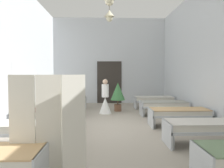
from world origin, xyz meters
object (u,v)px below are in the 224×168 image
(bed_left_row_2, at_px, (46,114))
(bed_left_row_4, at_px, (66,100))
(bed_left_row_3, at_px, (58,105))
(bed_right_row_4, at_px, (154,99))
(bed_right_row_1, at_px, (205,127))
(bed_left_row_1, at_px, (24,128))
(bed_right_row_3, at_px, (164,105))
(privacy_screen, at_px, (48,126))
(potted_plant, at_px, (118,93))
(nurse_near_aisle, at_px, (105,101))
(bed_right_row_2, at_px, (179,113))
(patient_seated_primary, at_px, (73,91))

(bed_left_row_2, height_order, bed_left_row_4, same)
(bed_left_row_3, relative_size, bed_right_row_4, 1.00)
(bed_right_row_1, height_order, bed_left_row_4, same)
(bed_left_row_1, relative_size, bed_left_row_3, 1.00)
(bed_right_row_1, distance_m, bed_left_row_4, 7.14)
(bed_right_row_3, relative_size, privacy_screen, 1.12)
(bed_right_row_4, bearing_deg, bed_left_row_1, -127.00)
(bed_left_row_4, xyz_separation_m, potted_plant, (2.47, -0.85, 0.40))
(bed_left_row_1, height_order, nurse_near_aisle, nurse_near_aisle)
(bed_right_row_2, relative_size, nurse_near_aisle, 1.28)
(bed_left_row_4, relative_size, patient_seated_primary, 2.38)
(bed_right_row_3, bearing_deg, bed_left_row_2, -156.13)
(privacy_screen, bearing_deg, bed_left_row_4, 81.24)
(bed_right_row_3, xyz_separation_m, bed_left_row_4, (-4.29, 1.90, 0.00))
(bed_left_row_1, bearing_deg, bed_right_row_3, 41.50)
(bed_right_row_1, height_order, bed_right_row_2, same)
(bed_left_row_1, relative_size, bed_right_row_1, 1.00)
(nurse_near_aisle, relative_size, patient_seated_primary, 1.86)
(bed_left_row_2, relative_size, patient_seated_primary, 2.38)
(bed_left_row_4, distance_m, nurse_near_aisle, 2.35)
(bed_left_row_4, distance_m, bed_right_row_4, 4.29)
(bed_right_row_1, height_order, bed_right_row_4, same)
(bed_right_row_4, bearing_deg, bed_right_row_3, -90.00)
(bed_right_row_1, xyz_separation_m, nurse_near_aisle, (-2.39, 4.31, 0.09))
(bed_left_row_1, height_order, bed_right_row_3, same)
(bed_left_row_1, xyz_separation_m, bed_right_row_2, (4.29, 1.90, 0.00))
(bed_right_row_2, height_order, privacy_screen, privacy_screen)
(bed_right_row_1, relative_size, bed_left_row_3, 1.00)
(bed_right_row_2, height_order, bed_left_row_3, same)
(bed_right_row_2, distance_m, potted_plant, 3.49)
(bed_right_row_2, xyz_separation_m, potted_plant, (-1.82, 2.95, 0.40))
(patient_seated_primary, relative_size, privacy_screen, 0.47)
(bed_left_row_4, xyz_separation_m, patient_seated_primary, (0.35, -0.06, 0.43))
(bed_left_row_1, height_order, bed_left_row_2, same)
(bed_right_row_1, xyz_separation_m, bed_left_row_2, (-4.29, 1.90, 0.00))
(bed_right_row_4, height_order, potted_plant, potted_plant)
(bed_left_row_4, bearing_deg, nurse_near_aisle, -36.15)
(bed_left_row_2, distance_m, potted_plant, 3.87)
(bed_right_row_4, relative_size, nurse_near_aisle, 1.28)
(bed_right_row_2, bearing_deg, patient_seated_primary, 136.53)
(patient_seated_primary, bearing_deg, bed_left_row_4, 170.10)
(bed_right_row_1, distance_m, privacy_screen, 3.72)
(bed_right_row_1, distance_m, bed_right_row_4, 5.70)
(bed_left_row_1, bearing_deg, privacy_screen, -58.73)
(bed_left_row_2, relative_size, bed_right_row_3, 1.00)
(bed_left_row_1, relative_size, bed_left_row_4, 1.00)
(bed_left_row_4, height_order, potted_plant, potted_plant)
(nurse_near_aisle, height_order, patient_seated_primary, nurse_near_aisle)
(privacy_screen, bearing_deg, bed_right_row_3, 41.84)
(privacy_screen, bearing_deg, bed_right_row_4, 49.06)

